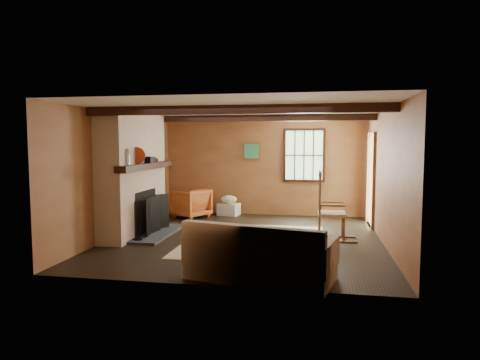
% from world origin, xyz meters
% --- Properties ---
extents(ground, '(5.50, 5.50, 0.00)m').
position_xyz_m(ground, '(0.00, 0.00, 0.00)').
color(ground, black).
rests_on(ground, ground).
extents(room_envelope, '(5.02, 5.52, 2.44)m').
position_xyz_m(room_envelope, '(0.22, 0.26, 1.63)').
color(room_envelope, '#9A5E36').
rests_on(room_envelope, ground).
extents(fireplace, '(1.02, 2.30, 2.40)m').
position_xyz_m(fireplace, '(-2.23, -0.00, 1.10)').
color(fireplace, '#A05B3E').
rests_on(fireplace, ground).
extents(rug, '(2.50, 3.00, 0.01)m').
position_xyz_m(rug, '(0.20, -0.20, 0.00)').
color(rug, '#CCB188').
rests_on(rug, ground).
extents(rocking_chair, '(0.93, 0.53, 1.28)m').
position_xyz_m(rocking_chair, '(1.54, 0.16, 0.54)').
color(rocking_chair, tan).
rests_on(rocking_chair, ground).
extents(sofa, '(2.07, 1.26, 0.78)m').
position_xyz_m(sofa, '(0.58, -2.40, 0.28)').
color(sofa, silver).
rests_on(sofa, ground).
extents(firewood_pile, '(0.61, 0.11, 0.22)m').
position_xyz_m(firewood_pile, '(-1.98, 2.60, 0.11)').
color(firewood_pile, '#533823').
rests_on(firewood_pile, ground).
extents(laundry_basket, '(0.57, 0.48, 0.30)m').
position_xyz_m(laundry_basket, '(-0.84, 2.47, 0.15)').
color(laundry_basket, white).
rests_on(laundry_basket, ground).
extents(basket_pillow, '(0.50, 0.45, 0.20)m').
position_xyz_m(basket_pillow, '(-0.84, 2.47, 0.40)').
color(basket_pillow, silver).
rests_on(basket_pillow, laundry_basket).
extents(armchair, '(1.04, 1.03, 0.70)m').
position_xyz_m(armchair, '(-1.68, 1.98, 0.35)').
color(armchair, '#BF6026').
rests_on(armchair, ground).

